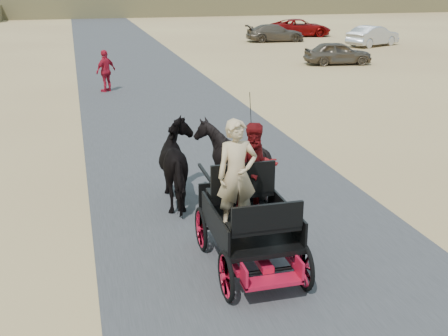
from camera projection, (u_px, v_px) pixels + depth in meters
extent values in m
plane|color=tan|center=(311.00, 308.00, 8.22)|extent=(140.00, 140.00, 0.00)
cube|color=#38383A|center=(311.00, 307.00, 8.22)|extent=(6.00, 140.00, 0.01)
cube|color=brown|center=(97.00, 6.00, 64.46)|extent=(140.00, 6.00, 2.40)
imported|color=black|center=(182.00, 165.00, 11.74)|extent=(0.91, 2.01, 1.70)
imported|color=black|center=(232.00, 161.00, 12.01)|extent=(1.37, 1.54, 1.70)
imported|color=tan|center=(237.00, 175.00, 8.88)|extent=(0.66, 0.43, 1.80)
imported|color=#660C0F|center=(256.00, 168.00, 9.54)|extent=(0.77, 0.60, 1.58)
imported|color=#A51227|center=(106.00, 71.00, 23.10)|extent=(1.04, 0.97, 1.73)
imported|color=brown|center=(338.00, 53.00, 30.29)|extent=(3.74, 1.87, 1.22)
imported|color=#B2B2B7|center=(373.00, 36.00, 38.04)|extent=(4.34, 3.03, 1.36)
imported|color=brown|center=(275.00, 33.00, 40.66)|extent=(4.31, 1.97, 1.22)
imported|color=maroon|center=(300.00, 28.00, 44.13)|extent=(5.07, 2.86, 1.34)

